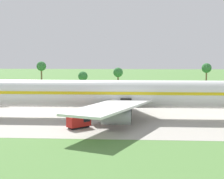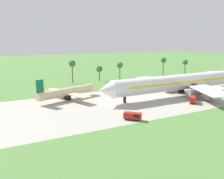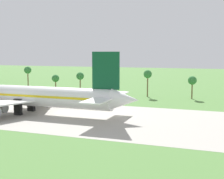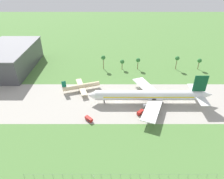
{
  "view_description": "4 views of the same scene",
  "coord_description": "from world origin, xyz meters",
  "px_view_note": "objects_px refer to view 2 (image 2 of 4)",
  "views": [
    {
      "loc": [
        24.19,
        -79.59,
        14.27
      ],
      "look_at": [
        19.2,
        -1.31,
        6.62
      ],
      "focal_mm": 55.0,
      "sensor_mm": 36.0,
      "label": 1
    },
    {
      "loc": [
        -55.06,
        -76.87,
        23.0
      ],
      "look_at": [
        -13.85,
        -1.31,
        5.62
      ],
      "focal_mm": 40.0,
      "sensor_mm": 36.0,
      "label": 2
    },
    {
      "loc": [
        82.38,
        -84.36,
        19.36
      ],
      "look_at": [
        52.26,
        -1.31,
        8.79
      ],
      "focal_mm": 50.0,
      "sensor_mm": 36.0,
      "label": 3
    },
    {
      "loc": [
        -3.5,
        -106.36,
        74.9
      ],
      "look_at": [
        -3.8,
        5.0,
        6.0
      ],
      "focal_mm": 32.0,
      "sensor_mm": 36.0,
      "label": 4
    }
  ],
  "objects_px": {
    "jet_airliner": "(185,82)",
    "regional_aircraft": "(67,92)",
    "catering_van": "(193,100)",
    "baggage_tug": "(133,116)"
  },
  "relations": [
    {
      "from": "baggage_tug",
      "to": "catering_van",
      "type": "height_order",
      "value": "catering_van"
    },
    {
      "from": "jet_airliner",
      "to": "regional_aircraft",
      "type": "bearing_deg",
      "value": 161.45
    },
    {
      "from": "regional_aircraft",
      "to": "baggage_tug",
      "type": "bearing_deg",
      "value": -75.35
    },
    {
      "from": "jet_airliner",
      "to": "baggage_tug",
      "type": "height_order",
      "value": "jet_airliner"
    },
    {
      "from": "regional_aircraft",
      "to": "catering_van",
      "type": "bearing_deg",
      "value": -35.12
    },
    {
      "from": "baggage_tug",
      "to": "catering_van",
      "type": "xyz_separation_m",
      "value": [
        30.02,
        6.04,
        0.12
      ]
    },
    {
      "from": "jet_airliner",
      "to": "regional_aircraft",
      "type": "xyz_separation_m",
      "value": [
        -46.18,
        15.5,
        -2.56
      ]
    },
    {
      "from": "jet_airliner",
      "to": "regional_aircraft",
      "type": "distance_m",
      "value": 48.77
    },
    {
      "from": "jet_airliner",
      "to": "baggage_tug",
      "type": "xyz_separation_m",
      "value": [
        -37.48,
        -17.78,
        -4.38
      ]
    },
    {
      "from": "jet_airliner",
      "to": "baggage_tug",
      "type": "distance_m",
      "value": 41.71
    }
  ]
}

